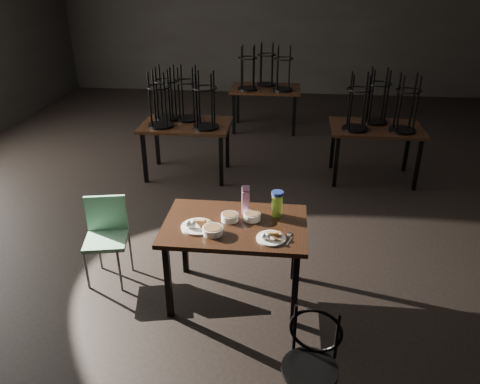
# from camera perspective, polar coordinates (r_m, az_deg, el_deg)

# --- Properties ---
(room) EXTENTS (12.00, 12.04, 3.22)m
(room) POSITION_cam_1_polar(r_m,az_deg,el_deg) (4.78, 4.86, 21.52)
(room) COLOR black
(room) RESTS_ON ground
(main_table) EXTENTS (1.20, 0.80, 0.75)m
(main_table) POSITION_cam_1_polar(r_m,az_deg,el_deg) (3.96, -0.61, -4.87)
(main_table) COLOR black
(main_table) RESTS_ON ground
(plate_left) EXTENTS (0.27, 0.27, 0.09)m
(plate_left) POSITION_cam_1_polar(r_m,az_deg,el_deg) (3.87, -5.25, -4.04)
(plate_left) COLOR white
(plate_left) RESTS_ON main_table
(plate_right) EXTENTS (0.24, 0.24, 0.08)m
(plate_right) POSITION_cam_1_polar(r_m,az_deg,el_deg) (3.71, 3.78, -5.48)
(plate_right) COLOR white
(plate_right) RESTS_ON main_table
(bowl_near) EXTENTS (0.15, 0.15, 0.06)m
(bowl_near) POSITION_cam_1_polar(r_m,az_deg,el_deg) (3.95, -1.25, -3.06)
(bowl_near) COLOR white
(bowl_near) RESTS_ON main_table
(bowl_far) EXTENTS (0.15, 0.15, 0.06)m
(bowl_far) POSITION_cam_1_polar(r_m,az_deg,el_deg) (3.97, 1.47, -2.95)
(bowl_far) COLOR white
(bowl_far) RESTS_ON main_table
(bowl_big) EXTENTS (0.17, 0.17, 0.06)m
(bowl_big) POSITION_cam_1_polar(r_m,az_deg,el_deg) (3.77, -3.37, -4.67)
(bowl_big) COLOR white
(bowl_big) RESTS_ON main_table
(juice_carton) EXTENTS (0.07, 0.07, 0.26)m
(juice_carton) POSITION_cam_1_polar(r_m,az_deg,el_deg) (4.03, 0.69, -1.01)
(juice_carton) COLOR #821763
(juice_carton) RESTS_ON main_table
(water_bottle) EXTENTS (0.11, 0.11, 0.23)m
(water_bottle) POSITION_cam_1_polar(r_m,az_deg,el_deg) (4.00, 4.55, -1.40)
(water_bottle) COLOR #95CD3C
(water_bottle) RESTS_ON main_table
(spoon) EXTENTS (0.06, 0.20, 0.01)m
(spoon) POSITION_cam_1_polar(r_m,az_deg,el_deg) (3.77, 6.07, -5.25)
(spoon) COLOR silver
(spoon) RESTS_ON main_table
(bentwood_chair) EXTENTS (0.39, 0.38, 0.76)m
(bentwood_chair) POSITION_cam_1_polar(r_m,az_deg,el_deg) (3.19, 8.75, -19.26)
(bentwood_chair) COLOR black
(bentwood_chair) RESTS_ON ground
(school_chair) EXTENTS (0.44, 0.44, 0.80)m
(school_chair) POSITION_cam_1_polar(r_m,az_deg,el_deg) (4.49, -15.97, -4.69)
(school_chair) COLOR #6CA882
(school_chair) RESTS_ON ground
(bg_table_left) EXTENTS (1.20, 0.80, 1.48)m
(bg_table_left) POSITION_cam_1_polar(r_m,az_deg,el_deg) (6.44, -6.87, 8.73)
(bg_table_left) COLOR black
(bg_table_left) RESTS_ON ground
(bg_table_right) EXTENTS (1.20, 0.80, 1.48)m
(bg_table_right) POSITION_cam_1_polar(r_m,az_deg,el_deg) (6.51, 16.37, 7.84)
(bg_table_right) COLOR black
(bg_table_right) RESTS_ON ground
(bg_table_far) EXTENTS (1.20, 0.80, 1.48)m
(bg_table_far) POSITION_cam_1_polar(r_m,az_deg,el_deg) (8.33, 3.13, 12.75)
(bg_table_far) COLOR black
(bg_table_far) RESTS_ON ground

